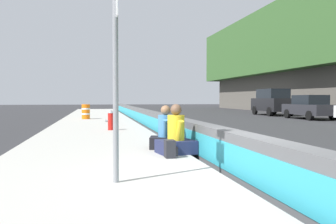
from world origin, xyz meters
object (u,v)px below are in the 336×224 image
object	(u,v)px
construction_barrel	(86,112)
seated_person_foreground	(176,138)
fire_hydrant	(111,119)
parked_car_midline	(272,102)
parked_car_fourth	(309,107)
seated_person_middle	(166,135)
backpack	(170,149)
route_sign_post	(116,53)

from	to	relation	value
construction_barrel	seated_person_foreground	bearing A→B (deg)	-170.54
fire_hydrant	parked_car_midline	bearing A→B (deg)	-46.49
fire_hydrant	parked_car_fourth	xyz separation A→B (m)	(7.77, -14.20, 0.27)
seated_person_middle	backpack	xyz separation A→B (m)	(-1.54, 0.18, -0.17)
seated_person_foreground	construction_barrel	xyz separation A→B (m)	(15.43, 2.57, 0.10)
seated_person_foreground	seated_person_middle	size ratio (longest dim) A/B	1.04
seated_person_middle	parked_car_midline	distance (m)	23.57
route_sign_post	seated_person_foreground	size ratio (longest dim) A/B	2.98
fire_hydrant	parked_car_fourth	bearing A→B (deg)	-61.32
construction_barrel	parked_car_fourth	size ratio (longest dim) A/B	0.21
fire_hydrant	seated_person_middle	xyz separation A→B (m)	(-5.94, -1.23, -0.09)
route_sign_post	backpack	world-z (taller)	route_sign_post
route_sign_post	parked_car_fourth	distance (m)	22.72
fire_hydrant	parked_car_midline	distance (m)	19.80
parked_car_midline	construction_barrel	bearing A→B (deg)	107.97
seated_person_middle	backpack	world-z (taller)	seated_person_middle
parked_car_fourth	parked_car_midline	bearing A→B (deg)	-1.53
fire_hydrant	parked_car_midline	world-z (taller)	parked_car_midline
fire_hydrant	parked_car_midline	size ratio (longest dim) A/B	0.18
seated_person_foreground	parked_car_midline	size ratio (longest dim) A/B	0.25
route_sign_post	fire_hydrant	distance (m)	9.82
seated_person_middle	parked_car_fourth	distance (m)	18.87
backpack	parked_car_midline	world-z (taller)	parked_car_midline
route_sign_post	parked_car_fourth	xyz separation A→B (m)	(17.45, -14.49, -1.35)
route_sign_post	seated_person_foreground	bearing A→B (deg)	-29.65
fire_hydrant	parked_car_fourth	world-z (taller)	parked_car_fourth
construction_barrel	parked_car_midline	xyz separation A→B (m)	(5.06, -15.62, 0.56)
fire_hydrant	backpack	distance (m)	7.55
parked_car_fourth	fire_hydrant	bearing A→B (deg)	118.68
seated_person_foreground	parked_car_fourth	xyz separation A→B (m)	(14.64, -12.89, 0.35)
route_sign_post	backpack	bearing A→B (deg)	-31.21
seated_person_foreground	construction_barrel	distance (m)	15.65
backpack	parked_car_midline	xyz separation A→B (m)	(21.10, -13.31, 0.85)
seated_person_middle	construction_barrel	distance (m)	14.71
backpack	parked_car_fourth	xyz separation A→B (m)	(15.24, -13.15, 0.53)
route_sign_post	parked_car_fourth	bearing A→B (deg)	-39.71
seated_person_middle	backpack	size ratio (longest dim) A/B	2.90
seated_person_foreground	construction_barrel	size ratio (longest dim) A/B	1.27
seated_person_foreground	seated_person_middle	world-z (taller)	seated_person_foreground
route_sign_post	parked_car_midline	distance (m)	27.54
seated_person_foreground	backpack	distance (m)	0.68
backpack	parked_car_midline	size ratio (longest dim) A/B	0.08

